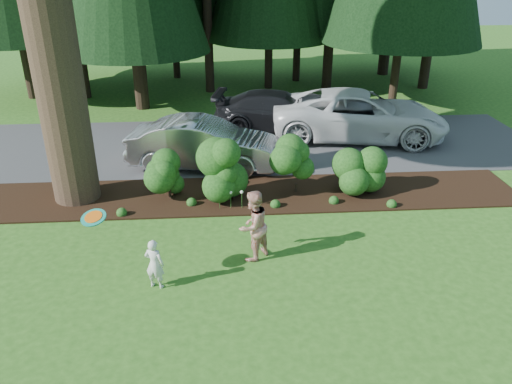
{
  "coord_description": "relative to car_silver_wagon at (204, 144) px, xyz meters",
  "views": [
    {
      "loc": [
        -0.48,
        -9.64,
        6.26
      ],
      "look_at": [
        0.27,
        0.74,
        1.3
      ],
      "focal_mm": 35.0,
      "sensor_mm": 36.0,
      "label": 1
    }
  ],
  "objects": [
    {
      "name": "frisbee",
      "position": [
        -1.93,
        -6.39,
        0.86
      ],
      "size": [
        0.51,
        0.48,
        0.2
      ],
      "color": "#188675",
      "rests_on": "ground"
    },
    {
      "name": "ground",
      "position": [
        1.07,
        -5.43,
        -0.82
      ],
      "size": [
        80.0,
        80.0,
        0.0
      ],
      "primitive_type": "plane",
      "color": "#285618",
      "rests_on": "ground"
    },
    {
      "name": "car_dark_suv",
      "position": [
        2.85,
        3.66,
        -0.05
      ],
      "size": [
        5.38,
        2.99,
        1.48
      ],
      "primitive_type": "imported",
      "rotation": [
        0.0,
        0.0,
        1.38
      ],
      "color": "black",
      "rests_on": "driveway"
    },
    {
      "name": "mulch_bed",
      "position": [
        1.07,
        -2.18,
        -0.79
      ],
      "size": [
        16.0,
        2.5,
        0.05
      ],
      "primitive_type": "cube",
      "color": "black",
      "rests_on": "ground"
    },
    {
      "name": "adult",
      "position": [
        1.22,
        -5.44,
        0.01
      ],
      "size": [
        1.02,
        1.01,
        1.66
      ],
      "primitive_type": "imported",
      "rotation": [
        0.0,
        0.0,
        3.92
      ],
      "color": "#AD2C17",
      "rests_on": "ground"
    },
    {
      "name": "child",
      "position": [
        -0.86,
        -6.4,
        -0.26
      ],
      "size": [
        0.47,
        0.39,
        1.12
      ],
      "primitive_type": "imported",
      "rotation": [
        0.0,
        0.0,
        2.81
      ],
      "color": "silver",
      "rests_on": "ground"
    },
    {
      "name": "car_silver_wagon",
      "position": [
        0.0,
        0.0,
        0.0
      ],
      "size": [
        5.0,
        2.51,
        1.57
      ],
      "primitive_type": "imported",
      "rotation": [
        0.0,
        0.0,
        1.39
      ],
      "color": "#B5B5BA",
      "rests_on": "driveway"
    },
    {
      "name": "shrub_row",
      "position": [
        1.84,
        -2.29,
        -0.01
      ],
      "size": [
        6.53,
        1.6,
        1.61
      ],
      "color": "#163911",
      "rests_on": "ground"
    },
    {
      "name": "lily_cluster",
      "position": [
        0.77,
        -3.03,
        -0.32
      ],
      "size": [
        0.69,
        0.09,
        0.57
      ],
      "color": "#163911",
      "rests_on": "ground"
    },
    {
      "name": "car_white_suv",
      "position": [
        5.7,
        2.48,
        0.1
      ],
      "size": [
        6.8,
        4.09,
        1.77
      ],
      "primitive_type": "imported",
      "rotation": [
        0.0,
        0.0,
        1.38
      ],
      "color": "silver",
      "rests_on": "driveway"
    },
    {
      "name": "driveway",
      "position": [
        1.07,
        2.07,
        -0.8
      ],
      "size": [
        22.0,
        6.0,
        0.03
      ],
      "primitive_type": "cube",
      "color": "#38383A",
      "rests_on": "ground"
    }
  ]
}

